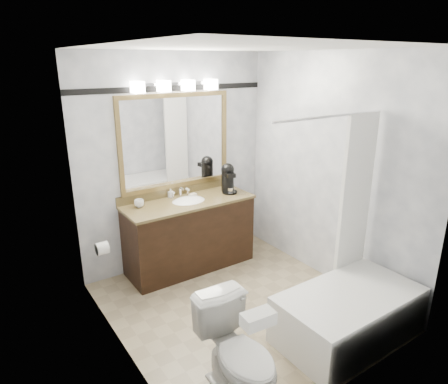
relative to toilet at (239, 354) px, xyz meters
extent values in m
cube|color=gray|center=(0.68, 0.92, -0.38)|extent=(2.40, 2.60, 0.01)
cube|color=white|center=(0.68, 0.92, 2.13)|extent=(2.40, 2.60, 0.01)
cube|color=white|center=(0.68, 2.23, 0.87)|extent=(2.40, 0.01, 2.50)
cube|color=white|center=(0.68, -0.38, 0.87)|extent=(2.40, 0.01, 2.50)
cube|color=white|center=(-0.52, 0.92, 0.87)|extent=(0.01, 2.60, 2.50)
cube|color=white|center=(1.89, 0.92, 0.87)|extent=(0.01, 2.60, 2.50)
cube|color=black|center=(0.68, 1.94, 0.03)|extent=(1.50, 0.55, 0.82)
cube|color=#998148|center=(0.68, 1.94, 0.46)|extent=(1.53, 0.58, 0.03)
cube|color=#998148|center=(0.68, 2.21, 0.52)|extent=(1.53, 0.03, 0.10)
ellipsoid|color=white|center=(0.68, 1.94, 0.44)|extent=(0.44, 0.34, 0.14)
cube|color=olive|center=(0.68, 2.20, 1.65)|extent=(1.40, 0.04, 0.05)
cube|color=olive|center=(0.68, 2.20, 0.60)|extent=(1.40, 0.04, 0.05)
cube|color=olive|center=(0.01, 2.20, 1.12)|extent=(0.05, 0.04, 1.00)
cube|color=olive|center=(1.36, 2.20, 1.12)|extent=(0.05, 0.04, 1.00)
cube|color=white|center=(0.68, 2.21, 1.12)|extent=(1.30, 0.01, 1.00)
cube|color=silver|center=(0.68, 2.19, 1.77)|extent=(0.90, 0.05, 0.03)
cube|color=white|center=(0.23, 2.14, 1.75)|extent=(0.12, 0.12, 0.12)
cube|color=white|center=(0.53, 2.14, 1.75)|extent=(0.12, 0.12, 0.12)
cube|color=white|center=(0.83, 2.14, 1.75)|extent=(0.12, 0.12, 0.12)
cube|color=white|center=(1.13, 2.14, 1.75)|extent=(0.12, 0.12, 0.12)
cube|color=black|center=(0.68, 2.21, 1.72)|extent=(2.40, 0.01, 0.06)
cube|color=white|center=(1.21, 0.00, -0.15)|extent=(1.30, 0.72, 0.45)
cylinder|color=silver|center=(1.21, 0.38, 1.57)|extent=(1.30, 0.02, 0.02)
cube|color=white|center=(1.63, 0.37, 0.80)|extent=(0.40, 0.04, 1.55)
cylinder|color=white|center=(-0.46, 1.58, 0.32)|extent=(0.11, 0.12, 0.12)
imported|color=white|center=(0.00, 0.00, 0.00)|extent=(0.46, 0.76, 0.75)
cube|color=white|center=(0.00, -0.20, 0.42)|extent=(0.23, 0.14, 0.09)
cylinder|color=black|center=(1.24, 1.90, 0.49)|extent=(0.19, 0.19, 0.02)
cylinder|color=black|center=(1.25, 1.96, 0.62)|extent=(0.15, 0.15, 0.27)
sphere|color=black|center=(1.25, 1.96, 0.75)|extent=(0.16, 0.16, 0.16)
cube|color=black|center=(1.24, 1.88, 0.71)|extent=(0.12, 0.12, 0.05)
cylinder|color=silver|center=(1.24, 1.88, 0.52)|extent=(0.06, 0.06, 0.06)
imported|color=white|center=(0.13, 2.05, 0.52)|extent=(0.12, 0.12, 0.08)
imported|color=white|center=(0.13, 2.07, 0.52)|extent=(0.12, 0.12, 0.08)
imported|color=white|center=(0.57, 2.15, 0.53)|extent=(0.06, 0.06, 0.11)
cube|color=beige|center=(0.81, 2.05, 0.49)|extent=(0.10, 0.07, 0.03)
camera|label=1|loc=(-1.42, -1.90, 2.02)|focal=32.00mm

